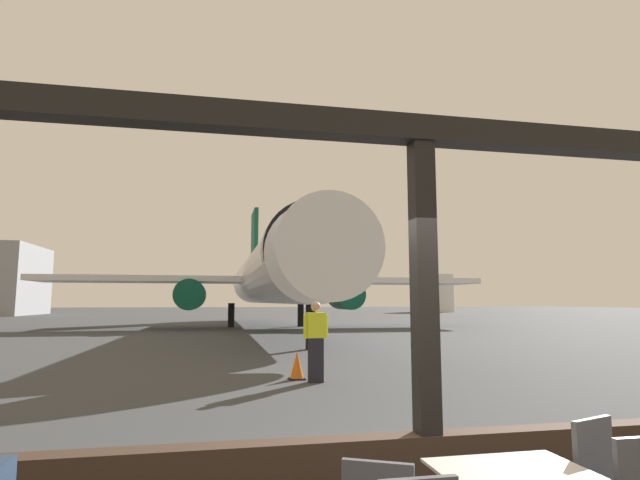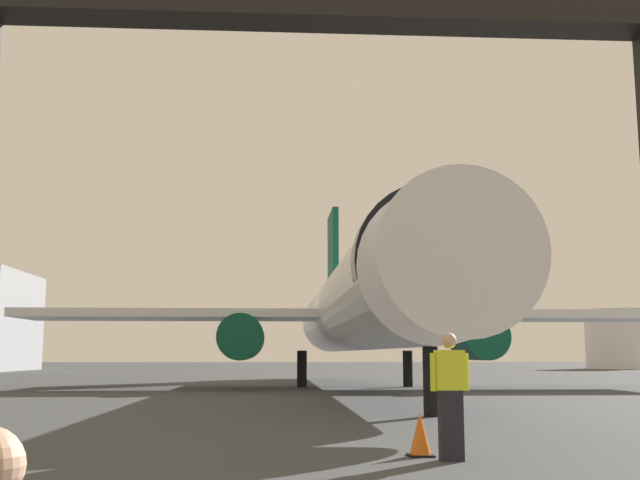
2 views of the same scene
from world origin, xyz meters
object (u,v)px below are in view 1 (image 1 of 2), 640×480
ground_crew_worker (316,340)px  traffic_cone (297,366)px  fuel_storage_tank (435,293)px  airplane (271,275)px

ground_crew_worker → traffic_cone: size_ratio=2.80×
traffic_cone → fuel_storage_tank: bearing=63.3°
fuel_storage_tank → airplane: bearing=-124.9°
ground_crew_worker → traffic_cone: ground_crew_worker is taller
airplane → fuel_storage_tank: airplane is taller
traffic_cone → airplane: bearing=85.6°
traffic_cone → fuel_storage_tank: size_ratio=0.10×
traffic_cone → ground_crew_worker: bearing=-56.4°
traffic_cone → fuel_storage_tank: (33.65, 66.76, 2.76)m
airplane → ground_crew_worker: size_ratio=20.10×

